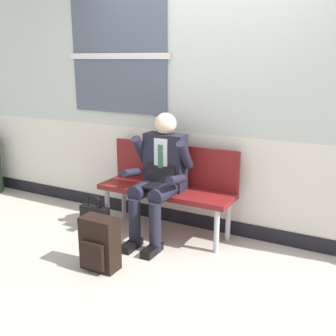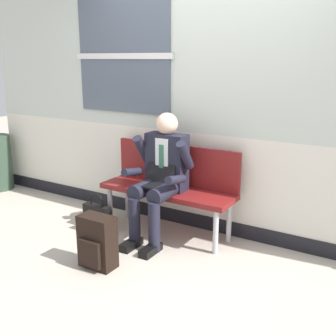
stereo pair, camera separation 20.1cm
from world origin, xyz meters
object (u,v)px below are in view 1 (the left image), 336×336
person_seated (159,175)px  backpack (99,244)px  handbag (95,217)px  bench_with_person (169,182)px

person_seated → backpack: size_ratio=2.69×
backpack → handbag: size_ratio=1.20×
bench_with_person → backpack: bench_with_person is taller
handbag → person_seated: bearing=12.0°
bench_with_person → handbag: bearing=-153.3°
bench_with_person → person_seated: 0.23m
person_seated → backpack: bearing=-100.4°
bench_with_person → person_seated: (0.00, -0.20, 0.13)m
bench_with_person → handbag: size_ratio=3.62×
person_seated → bench_with_person: bearing=90.0°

